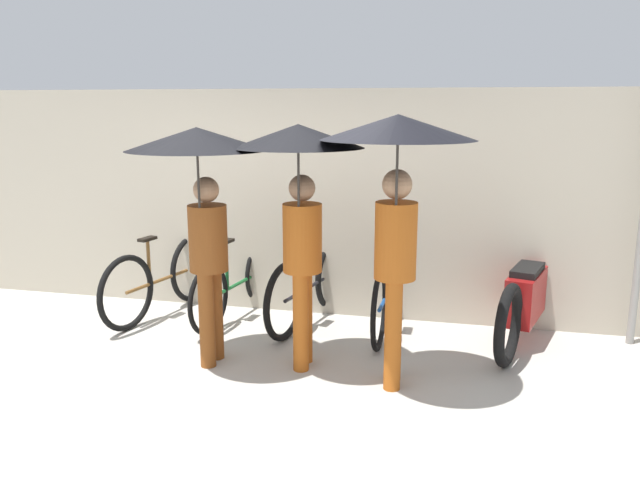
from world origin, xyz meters
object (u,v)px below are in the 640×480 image
parked_bicycle_0 (162,278)px  parked_bicycle_1 (237,282)px  pedestrian_trailing (397,171)px  motorcycle (526,299)px  pedestrian_center (300,179)px  parked_bicycle_2 (310,285)px  parked_bicycle_3 (388,291)px  pedestrian_leading (200,175)px

parked_bicycle_0 → parked_bicycle_1: (0.79, 0.12, -0.02)m
pedestrian_trailing → motorcycle: size_ratio=1.07×
pedestrian_center → parked_bicycle_2: bearing=-83.7°
parked_bicycle_1 → pedestrian_trailing: pedestrian_trailing is taller
parked_bicycle_3 → pedestrian_center: pedestrian_center is taller
parked_bicycle_3 → pedestrian_trailing: 1.89m
pedestrian_center → motorcycle: (1.86, 1.12, -1.20)m
parked_bicycle_0 → parked_bicycle_2: 1.58m
parked_bicycle_0 → pedestrian_leading: bearing=-126.7°
pedestrian_leading → pedestrian_center: 0.79m
pedestrian_center → pedestrian_leading: bearing=4.0°
parked_bicycle_1 → pedestrian_center: pedestrian_center is taller
parked_bicycle_0 → pedestrian_trailing: bearing=-103.2°
parked_bicycle_2 → pedestrian_trailing: pedestrian_trailing is taller
pedestrian_leading → parked_bicycle_2: bearing=-114.0°
parked_bicycle_1 → parked_bicycle_2: bearing=-82.4°
parked_bicycle_3 → pedestrian_trailing: pedestrian_trailing is taller
parked_bicycle_2 → parked_bicycle_1: bearing=101.4°
parked_bicycle_2 → pedestrian_center: (0.21, -1.16, 1.22)m
parked_bicycle_0 → parked_bicycle_1: size_ratio=1.00×
parked_bicycle_2 → pedestrian_leading: bearing=167.7°
parked_bicycle_0 → pedestrian_trailing: pedestrian_trailing is taller
parked_bicycle_2 → pedestrian_center: size_ratio=0.88×
parked_bicycle_1 → motorcycle: (2.85, -0.05, 0.04)m
pedestrian_center → parked_bicycle_3: bearing=-120.6°
parked_bicycle_3 → pedestrian_leading: size_ratio=0.91×
parked_bicycle_3 → motorcycle: 1.28m
parked_bicycle_3 → parked_bicycle_0: bearing=93.5°
parked_bicycle_2 → parked_bicycle_3: parked_bicycle_3 is taller
pedestrian_trailing → motorcycle: 2.13m
pedestrian_trailing → parked_bicycle_2: bearing=-58.2°
parked_bicycle_3 → motorcycle: parked_bicycle_3 is taller
parked_bicycle_2 → parked_bicycle_3: 0.79m
parked_bicycle_1 → parked_bicycle_3: (1.57, -0.02, 0.02)m
parked_bicycle_0 → pedestrian_center: size_ratio=0.88×
pedestrian_trailing → pedestrian_center: bearing=-17.9°
pedestrian_leading → pedestrian_trailing: size_ratio=0.95×
parked_bicycle_3 → motorcycle: bearing=-90.4°
parked_bicycle_1 → pedestrian_trailing: (1.77, -1.36, 1.33)m
parked_bicycle_2 → pedestrian_center: pedestrian_center is taller
parked_bicycle_3 → pedestrian_center: bearing=154.4°
pedestrian_leading → pedestrian_trailing: bearing=177.6°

